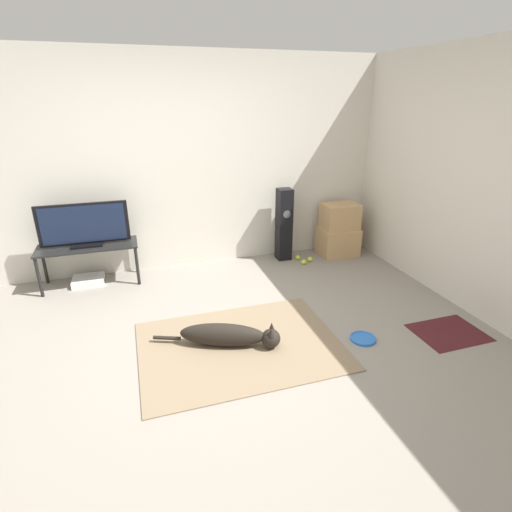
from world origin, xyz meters
The scene contains 16 objects.
ground_plane centered at (0.00, 0.00, 0.00)m, with size 12.00×12.00×0.00m, color gray.
wall_back centered at (0.00, 2.10, 1.27)m, with size 8.00×0.06×2.55m.
wall_right centered at (2.60, 0.00, 1.27)m, with size 0.06×8.00×2.55m.
area_rug centered at (0.20, 0.08, 0.01)m, with size 1.74×1.29×0.01m.
dog centered at (0.11, 0.10, 0.11)m, with size 1.06×0.49×0.22m.
frisbee centered at (1.28, -0.17, 0.01)m, with size 0.23×0.23×0.03m.
cardboard_box_lower centered at (2.07, 1.79, 0.18)m, with size 0.51×0.39×0.37m.
cardboard_box_upper centered at (2.09, 1.81, 0.54)m, with size 0.47×0.35×0.34m.
floor_speaker centered at (1.30, 1.87, 0.48)m, with size 0.18×0.19×0.95m.
tv_stand centered at (-1.11, 1.82, 0.42)m, with size 1.08×0.42×0.48m.
tv centered at (-1.11, 1.82, 0.71)m, with size 0.96×0.20×0.49m.
tennis_ball_by_boxes centered at (1.60, 1.65, 0.03)m, with size 0.07×0.07×0.07m.
tennis_ball_near_speaker centered at (1.48, 1.59, 0.03)m, with size 0.07×0.07×0.07m.
tennis_ball_loose_on_carpet centered at (1.47, 1.76, 0.03)m, with size 0.07×0.07×0.07m.
game_console centered at (-1.16, 1.84, 0.04)m, with size 0.35×0.29×0.08m.
door_mat centered at (2.11, -0.31, 0.00)m, with size 0.63×0.49×0.01m.
Camera 1 is at (-0.57, -2.79, 2.06)m, focal length 28.00 mm.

